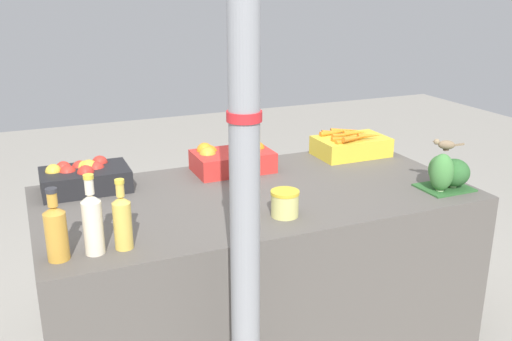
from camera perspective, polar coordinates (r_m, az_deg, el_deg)
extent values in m
cube|color=#56514C|center=(2.67, 0.00, -10.33)|extent=(1.87, 0.94, 0.81)
cylinder|color=gray|center=(1.69, -1.16, 1.51)|extent=(0.09, 0.09, 2.40)
cylinder|color=red|center=(1.66, -1.19, 5.47)|extent=(0.10, 0.10, 0.03)
cube|color=black|center=(2.62, -16.68, -0.89)|extent=(0.37, 0.24, 0.10)
sphere|color=gold|center=(2.64, -16.75, 0.19)|extent=(0.07, 0.07, 0.07)
sphere|color=red|center=(2.64, -18.69, 0.17)|extent=(0.07, 0.07, 0.07)
sphere|color=red|center=(2.60, -18.31, -0.31)|extent=(0.07, 0.07, 0.07)
sphere|color=red|center=(2.66, -17.18, 0.18)|extent=(0.07, 0.07, 0.07)
sphere|color=gold|center=(2.62, -19.59, -0.15)|extent=(0.07, 0.07, 0.07)
sphere|color=red|center=(2.62, -15.68, 0.06)|extent=(0.07, 0.07, 0.07)
sphere|color=red|center=(2.68, -15.34, 0.69)|extent=(0.07, 0.07, 0.07)
sphere|color=red|center=(2.56, -16.65, -0.31)|extent=(0.07, 0.07, 0.07)
sphere|color=gold|center=(2.63, -16.35, 0.25)|extent=(0.07, 0.07, 0.07)
cube|color=red|center=(2.77, -2.34, 0.93)|extent=(0.37, 0.24, 0.10)
sphere|color=orange|center=(2.78, -4.65, 1.74)|extent=(0.08, 0.08, 0.08)
sphere|color=orange|center=(2.82, 0.12, 2.15)|extent=(0.08, 0.08, 0.08)
sphere|color=orange|center=(2.73, -4.86, 1.51)|extent=(0.08, 0.08, 0.08)
sphere|color=orange|center=(2.78, -5.15, 1.98)|extent=(0.08, 0.08, 0.08)
sphere|color=orange|center=(2.77, -1.40, 1.98)|extent=(0.08, 0.08, 0.08)
cube|color=gold|center=(3.06, 9.48, 2.40)|extent=(0.37, 0.24, 0.10)
cone|color=orange|center=(3.12, 8.86, 3.98)|extent=(0.16, 0.07, 0.03)
cone|color=orange|center=(2.98, 8.77, 3.21)|extent=(0.14, 0.03, 0.02)
cone|color=orange|center=(3.08, 7.68, 3.83)|extent=(0.12, 0.05, 0.03)
cone|color=orange|center=(3.08, 7.78, 3.77)|extent=(0.16, 0.03, 0.03)
cone|color=orange|center=(2.95, 9.33, 2.94)|extent=(0.17, 0.04, 0.02)
cone|color=orange|center=(3.10, 9.96, 3.76)|extent=(0.15, 0.05, 0.03)
cone|color=orange|center=(3.01, 11.32, 3.44)|extent=(0.13, 0.06, 0.03)
cone|color=orange|center=(3.02, 9.98, 3.35)|extent=(0.14, 0.07, 0.03)
cone|color=orange|center=(3.03, 8.85, 3.57)|extent=(0.15, 0.03, 0.02)
cone|color=orange|center=(2.95, 9.92, 3.23)|extent=(0.16, 0.05, 0.03)
cube|color=#2D602D|center=(2.68, 18.31, -1.64)|extent=(0.22, 0.18, 0.01)
ellipsoid|color=#2D602D|center=(2.66, 19.21, -0.19)|extent=(0.13, 0.13, 0.12)
cylinder|color=#B2C693|center=(2.68, 19.08, -1.34)|extent=(0.03, 0.03, 0.02)
ellipsoid|color=#427F3D|center=(2.60, 18.07, -0.17)|extent=(0.10, 0.10, 0.17)
cylinder|color=#B2C693|center=(2.62, 17.92, -1.67)|extent=(0.03, 0.03, 0.02)
ellipsoid|color=#427F3D|center=(2.67, 17.91, 0.13)|extent=(0.10, 0.10, 0.13)
cylinder|color=#B2C693|center=(2.69, 17.79, -1.12)|extent=(0.03, 0.03, 0.02)
cylinder|color=gold|center=(1.99, -19.31, -6.24)|extent=(0.07, 0.07, 0.17)
cone|color=gold|center=(1.96, -19.60, -3.70)|extent=(0.07, 0.07, 0.02)
cylinder|color=gold|center=(1.95, -19.71, -2.74)|extent=(0.03, 0.03, 0.05)
cylinder|color=#2D2D33|center=(1.93, -19.81, -1.89)|extent=(0.04, 0.04, 0.01)
cylinder|color=beige|center=(2.00, -15.97, -5.51)|extent=(0.07, 0.07, 0.19)
cone|color=beige|center=(1.96, -16.24, -2.64)|extent=(0.07, 0.07, 0.03)
cylinder|color=beige|center=(1.94, -16.34, -1.54)|extent=(0.03, 0.03, 0.05)
cylinder|color=gold|center=(1.93, -16.43, -0.60)|extent=(0.03, 0.03, 0.01)
cylinder|color=gold|center=(2.01, -13.17, -5.38)|extent=(0.06, 0.06, 0.17)
cone|color=gold|center=(1.98, -13.37, -2.84)|extent=(0.06, 0.06, 0.02)
cylinder|color=gold|center=(1.96, -13.45, -1.90)|extent=(0.03, 0.03, 0.05)
cylinder|color=gold|center=(1.95, -13.51, -1.07)|extent=(0.03, 0.03, 0.01)
cylinder|color=#D1CC75|center=(2.24, 2.98, -3.44)|extent=(0.11, 0.11, 0.09)
cylinder|color=gold|center=(2.22, 3.00, -2.19)|extent=(0.11, 0.11, 0.01)
cube|color=#4C3D2D|center=(2.63, 18.46, 1.97)|extent=(0.02, 0.02, 0.01)
ellipsoid|color=#7A664C|center=(2.62, 18.51, 2.45)|extent=(0.08, 0.07, 0.04)
sphere|color=#897556|center=(2.61, 17.62, 2.76)|extent=(0.03, 0.03, 0.03)
cone|color=#4C3D28|center=(2.61, 17.36, 2.78)|extent=(0.02, 0.01, 0.01)
cube|color=#7A664C|center=(2.63, 19.68, 2.46)|extent=(0.04, 0.04, 0.01)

